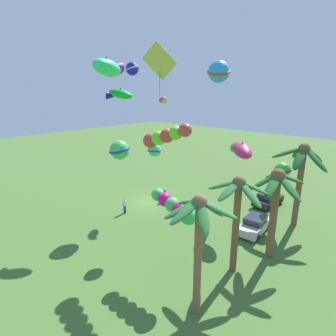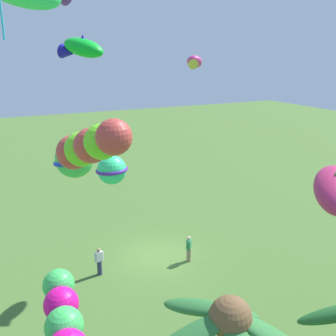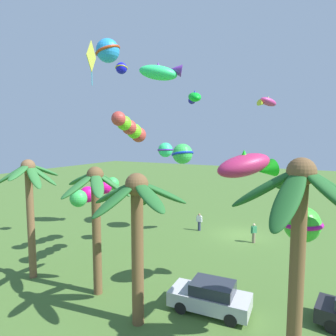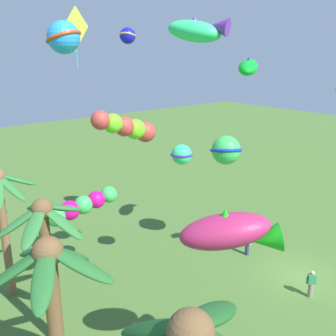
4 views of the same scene
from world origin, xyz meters
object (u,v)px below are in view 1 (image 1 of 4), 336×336
(kite_fish_2, at_px, (119,94))
(kite_ball_10, at_px, (219,72))
(kite_fish_6, at_px, (241,150))
(palm_tree_1, at_px, (198,226))
(spectator_0, at_px, (125,206))
(palm_tree_3, at_px, (276,193))
(kite_fish_4, at_px, (108,67))
(kite_diamond_7, at_px, (159,62))
(parked_car_1, at_px, (268,199))
(parked_car_0, at_px, (254,225))
(kite_fish_9, at_px, (163,100))
(kite_ball_3, at_px, (120,150))
(spectator_1, at_px, (165,194))
(palm_tree_2, at_px, (238,202))
(kite_ball_0, at_px, (155,150))
(kite_tube_8, at_px, (165,136))
(palm_tree_0, at_px, (302,164))
(kite_ball_5, at_px, (283,170))
(kite_tube_1, at_px, (174,206))
(kite_ball_11, at_px, (132,69))

(kite_fish_2, height_order, kite_ball_10, kite_ball_10)
(kite_fish_6, relative_size, kite_ball_10, 1.77)
(palm_tree_1, distance_m, spectator_0, 15.11)
(palm_tree_3, height_order, kite_fish_4, kite_fish_4)
(palm_tree_1, relative_size, kite_diamond_7, 2.45)
(parked_car_1, bearing_deg, parked_car_0, 13.08)
(parked_car_1, height_order, kite_fish_9, kite_fish_9)
(parked_car_0, bearing_deg, kite_ball_3, -58.42)
(spectator_1, bearing_deg, kite_diamond_7, 41.81)
(palm_tree_2, xyz_separation_m, spectator_1, (-5.85, -12.00, -4.37))
(kite_ball_0, xyz_separation_m, kite_tube_8, (1.42, 2.45, 1.56))
(kite_ball_3, bearing_deg, palm_tree_0, 129.57)
(palm_tree_0, xyz_separation_m, kite_ball_3, (10.43, -12.62, 1.14))
(spectator_0, relative_size, kite_ball_5, 0.78)
(kite_tube_1, distance_m, kite_tube_8, 4.96)
(kite_ball_3, bearing_deg, kite_ball_11, 63.41)
(parked_car_1, xyz_separation_m, kite_ball_5, (2.56, 2.03, 4.32))
(spectator_1, bearing_deg, kite_fish_2, -4.50)
(parked_car_0, xyz_separation_m, spectator_1, (0.19, -10.75, 0.06))
(kite_ball_3, bearing_deg, kite_fish_4, 36.93)
(kite_fish_6, xyz_separation_m, kite_ball_10, (7.46, 1.92, 6.28))
(palm_tree_0, relative_size, kite_tube_8, 2.00)
(spectator_1, bearing_deg, palm_tree_3, 79.58)
(palm_tree_1, height_order, kite_ball_5, palm_tree_1)
(parked_car_0, xyz_separation_m, parked_car_1, (-6.52, -1.51, 0.00))
(kite_ball_5, height_order, kite_fish_9, kite_fish_9)
(spectator_0, xyz_separation_m, kite_ball_3, (1.18, 1.17, 6.24))
(spectator_1, bearing_deg, kite_ball_11, 31.51)
(palm_tree_0, relative_size, kite_fish_4, 1.98)
(kite_tube_8, bearing_deg, kite_fish_2, -103.54)
(spectator_1, bearing_deg, palm_tree_2, 64.02)
(kite_fish_6, bearing_deg, palm_tree_2, 27.02)
(kite_ball_0, height_order, kite_ball_10, kite_ball_10)
(palm_tree_2, distance_m, kite_fish_9, 15.53)
(kite_fish_6, bearing_deg, kite_fish_4, -37.72)
(palm_tree_2, distance_m, kite_ball_3, 11.91)
(kite_tube_8, distance_m, kite_ball_11, 4.94)
(kite_fish_6, bearing_deg, kite_fish_2, -52.63)
(palm_tree_1, bearing_deg, kite_ball_10, -155.40)
(palm_tree_3, bearing_deg, kite_tube_1, -34.35)
(kite_ball_11, bearing_deg, kite_tube_8, 141.66)
(kite_fish_4, xyz_separation_m, kite_tube_8, (-0.58, 5.37, -4.82))
(palm_tree_1, relative_size, kite_tube_8, 1.84)
(kite_tube_8, xyz_separation_m, kite_ball_11, (1.66, -1.32, 4.46))
(palm_tree_2, height_order, parked_car_1, palm_tree_2)
(kite_ball_11, bearing_deg, spectator_0, -120.70)
(parked_car_1, xyz_separation_m, kite_fish_2, (12.18, -9.67, 11.18))
(palm_tree_2, height_order, kite_ball_10, kite_ball_10)
(palm_tree_0, xyz_separation_m, spectator_0, (9.25, -13.79, -5.10))
(palm_tree_2, bearing_deg, kite_ball_5, -175.80)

